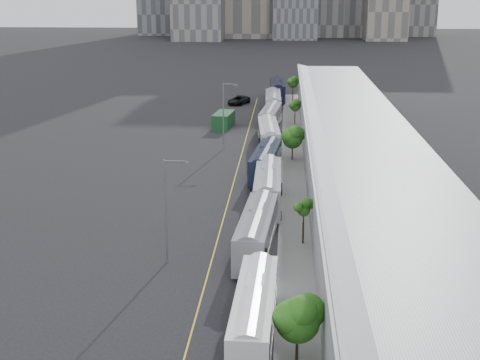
# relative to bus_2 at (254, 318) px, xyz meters

# --- Properties ---
(sidewalk) EXTENTS (10.00, 170.00, 0.12)m
(sidewalk) POSITION_rel_bus_2_xyz_m (6.28, 20.03, -1.47)
(sidewalk) COLOR gray
(sidewalk) RESTS_ON ground
(lane_line) EXTENTS (0.12, 160.00, 0.02)m
(lane_line) POSITION_rel_bus_2_xyz_m (-4.22, 20.03, -1.52)
(lane_line) COLOR gold
(lane_line) RESTS_ON ground
(depot) EXTENTS (12.45, 160.40, 7.20)m
(depot) POSITION_rel_bus_2_xyz_m (10.28, 20.03, 1.98)
(depot) COLOR gray
(depot) RESTS_ON ground
(bus_2) EXTENTS (2.82, 12.46, 3.63)m
(bus_2) POSITION_rel_bus_2_xyz_m (0.00, 0.00, 0.00)
(bus_2) COLOR white
(bus_2) RESTS_ON ground
(bus_3) EXTENTS (3.43, 13.05, 3.77)m
(bus_3) POSITION_rel_bus_2_xyz_m (-0.53, 14.94, 0.06)
(bus_3) COLOR gray
(bus_3) RESTS_ON ground
(bus_4) EXTENTS (2.98, 13.45, 3.92)m
(bus_4) POSITION_rel_bus_2_xyz_m (0.05, 28.17, 0.13)
(bus_4) COLOR #A3A5AD
(bus_4) RESTS_ON ground
(bus_5) EXTENTS (3.75, 12.88, 3.71)m
(bus_5) POSITION_rel_bus_2_xyz_m (-0.53, 39.27, 0.04)
(bus_5) COLOR #171F34
(bus_5) RESTS_ON ground
(bus_6) EXTENTS (3.63, 13.55, 3.92)m
(bus_6) POSITION_rel_bus_2_xyz_m (-0.59, 53.63, 0.12)
(bus_6) COLOR silver
(bus_6) RESTS_ON ground
(bus_7) EXTENTS (3.60, 12.75, 3.68)m
(bus_7) POSITION_rel_bus_2_xyz_m (-0.69, 68.55, 0.02)
(bus_7) COLOR gray
(bus_7) RESTS_ON ground
(bus_8) EXTENTS (3.15, 13.71, 3.99)m
(bus_8) POSITION_rel_bus_2_xyz_m (-0.56, 82.12, 0.15)
(bus_8) COLOR #A2A5AC
(bus_8) RESTS_ON ground
(bus_9) EXTENTS (3.41, 14.07, 4.08)m
(bus_9) POSITION_rel_bus_2_xyz_m (-0.03, 97.94, 0.20)
(bus_9) COLOR black
(bus_9) RESTS_ON ground
(tree_1) EXTENTS (2.74, 2.74, 4.59)m
(tree_1) POSITION_rel_bus_2_xyz_m (2.71, -2.56, 1.69)
(tree_1) COLOR black
(tree_1) RESTS_ON ground
(tree_2) EXTENTS (1.15, 1.15, 3.97)m
(tree_2) POSITION_rel_bus_2_xyz_m (3.51, 17.19, 1.76)
(tree_2) COLOR black
(tree_2) RESTS_ON ground
(tree_3) EXTENTS (2.69, 2.69, 4.77)m
(tree_3) POSITION_rel_bus_2_xyz_m (2.74, 47.54, 1.88)
(tree_3) COLOR black
(tree_3) RESTS_ON ground
(tree_4) EXTENTS (1.53, 1.53, 3.95)m
(tree_4) POSITION_rel_bus_2_xyz_m (3.32, 72.43, 1.61)
(tree_4) COLOR black
(tree_4) RESTS_ON ground
(tree_5) EXTENTS (1.89, 1.89, 4.89)m
(tree_5) POSITION_rel_bus_2_xyz_m (3.14, 96.70, 2.38)
(tree_5) COLOR black
(tree_5) RESTS_ON ground
(street_lamp_near) EXTENTS (2.04, 0.22, 8.84)m
(street_lamp_near) POSITION_rel_bus_2_xyz_m (-7.69, 12.26, 3.58)
(street_lamp_near) COLOR #59595E
(street_lamp_near) RESTS_ON ground
(street_lamp_far) EXTENTS (2.04, 0.22, 9.40)m
(street_lamp_far) POSITION_rel_bus_2_xyz_m (-6.80, 53.48, 3.87)
(street_lamp_far) COLOR #59595E
(street_lamp_far) RESTS_ON ground
(shipping_container) EXTENTS (3.39, 6.90, 2.51)m
(shipping_container) POSITION_rel_bus_2_xyz_m (-8.41, 68.82, -0.27)
(shipping_container) COLOR #11391A
(shipping_container) RESTS_ON ground
(suv) EXTENTS (4.75, 6.62, 1.67)m
(suv) POSITION_rel_bus_2_xyz_m (-7.58, 92.34, -0.69)
(suv) COLOR black
(suv) RESTS_ON ground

